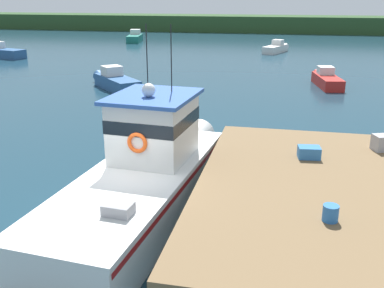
# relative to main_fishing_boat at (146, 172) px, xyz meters

# --- Properties ---
(ground_plane) EXTENTS (200.00, 200.00, 0.00)m
(ground_plane) POSITION_rel_main_fishing_boat_xyz_m (-0.25, -0.33, -1.01)
(ground_plane) COLOR #193847
(dock) EXTENTS (6.00, 9.00, 1.20)m
(dock) POSITION_rel_main_fishing_boat_xyz_m (4.55, -0.33, 0.07)
(dock) COLOR #4C3D2D
(dock) RESTS_ON ground
(main_fishing_boat) EXTENTS (3.25, 9.92, 4.80)m
(main_fishing_boat) POSITION_rel_main_fishing_boat_xyz_m (0.00, 0.00, 0.00)
(main_fishing_boat) COLOR white
(main_fishing_boat) RESTS_ON ground
(crate_stack_near_edge) EXTENTS (0.65, 0.51, 0.33)m
(crate_stack_near_edge) POSITION_rel_main_fishing_boat_xyz_m (4.27, 1.52, 0.36)
(crate_stack_near_edge) COLOR #3370B2
(crate_stack_near_edge) RESTS_ON dock
(crate_stack_mid_dock) EXTENTS (0.72, 0.62, 0.46)m
(crate_stack_mid_dock) POSITION_rel_main_fishing_boat_xyz_m (6.42, 2.64, 0.42)
(crate_stack_mid_dock) COLOR #9E9EA3
(crate_stack_mid_dock) RESTS_ON dock
(bait_bucket) EXTENTS (0.32, 0.32, 0.34)m
(bait_bucket) POSITION_rel_main_fishing_boat_xyz_m (4.56, -2.14, 0.36)
(bait_bucket) COLOR #2866B2
(bait_bucket) RESTS_ON dock
(moored_boat_far_left) EXTENTS (2.55, 4.84, 1.22)m
(moored_boat_far_left) POSITION_rel_main_fishing_boat_xyz_m (2.36, 35.46, -0.59)
(moored_boat_far_left) COLOR silver
(moored_boat_far_left) RESTS_ON ground
(moored_boat_off_the_point) EXTENTS (5.68, 2.58, 1.42)m
(moored_boat_off_the_point) POSITION_rel_main_fishing_boat_xyz_m (-22.39, 26.16, -0.52)
(moored_boat_off_the_point) COLOR #285184
(moored_boat_off_the_point) RESTS_ON ground
(moored_boat_outer_mooring) EXTENTS (4.45, 4.57, 1.35)m
(moored_boat_outer_mooring) POSITION_rel_main_fishing_boat_xyz_m (-6.81, 14.97, -0.54)
(moored_boat_outer_mooring) COLOR #285184
(moored_boat_outer_mooring) RESTS_ON ground
(moored_boat_far_right) EXTENTS (1.82, 4.70, 1.17)m
(moored_boat_far_right) POSITION_rel_main_fishing_boat_xyz_m (6.01, 18.69, -0.60)
(moored_boat_far_right) COLOR red
(moored_boat_far_right) RESTS_ON ground
(moored_boat_mid_harbor) EXTENTS (2.29, 5.78, 1.44)m
(moored_boat_mid_harbor) POSITION_rel_main_fishing_boat_xyz_m (-15.03, 42.69, -0.51)
(moored_boat_mid_harbor) COLOR #196B5B
(moored_boat_mid_harbor) RESTS_ON ground
(mooring_buoy_channel_marker) EXTENTS (0.37, 0.37, 0.37)m
(mooring_buoy_channel_marker) POSITION_rel_main_fishing_boat_xyz_m (-8.54, 18.62, -0.82)
(mooring_buoy_channel_marker) COLOR #EA5B19
(mooring_buoy_channel_marker) RESTS_ON ground
(far_shoreline) EXTENTS (120.00, 8.00, 2.40)m
(far_shoreline) POSITION_rel_main_fishing_boat_xyz_m (-0.25, 61.67, 0.19)
(far_shoreline) COLOR #284723
(far_shoreline) RESTS_ON ground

